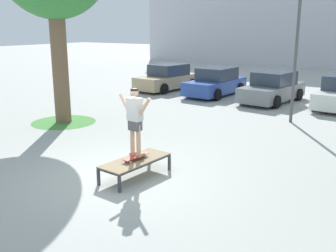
{
  "coord_description": "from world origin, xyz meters",
  "views": [
    {
      "loc": [
        5.98,
        -7.09,
        3.69
      ],
      "look_at": [
        0.33,
        1.73,
        1.0
      ],
      "focal_mm": 41.92,
      "sensor_mm": 36.0,
      "label": 1
    }
  ],
  "objects_px": {
    "skateboard": "(136,157)",
    "skater": "(135,118)",
    "car_blue": "(216,83)",
    "light_post": "(298,22)",
    "car_tan": "(168,78)",
    "car_grey": "(273,88)",
    "skate_box": "(136,161)"
  },
  "relations": [
    {
      "from": "skateboard",
      "to": "skater",
      "type": "relative_size",
      "value": 0.48
    },
    {
      "from": "skateboard",
      "to": "light_post",
      "type": "height_order",
      "value": "light_post"
    },
    {
      "from": "skate_box",
      "to": "skater",
      "type": "relative_size",
      "value": 1.16
    },
    {
      "from": "light_post",
      "to": "skateboard",
      "type": "bearing_deg",
      "value": -101.59
    },
    {
      "from": "skate_box",
      "to": "light_post",
      "type": "distance_m",
      "value": 8.79
    },
    {
      "from": "skateboard",
      "to": "skater",
      "type": "height_order",
      "value": "skater"
    },
    {
      "from": "skate_box",
      "to": "skater",
      "type": "bearing_deg",
      "value": 84.52
    },
    {
      "from": "skate_box",
      "to": "car_grey",
      "type": "distance_m",
      "value": 11.67
    },
    {
      "from": "car_blue",
      "to": "skateboard",
      "type": "bearing_deg",
      "value": -73.24
    },
    {
      "from": "car_blue",
      "to": "light_post",
      "type": "distance_m",
      "value": 7.25
    },
    {
      "from": "skateboard",
      "to": "car_grey",
      "type": "distance_m",
      "value": 11.66
    },
    {
      "from": "car_blue",
      "to": "car_grey",
      "type": "distance_m",
      "value": 3.23
    },
    {
      "from": "skater",
      "to": "car_grey",
      "type": "xyz_separation_m",
      "value": [
        -0.35,
        11.65,
        -0.84
      ]
    },
    {
      "from": "skateboard",
      "to": "car_grey",
      "type": "relative_size",
      "value": 0.19
    },
    {
      "from": "car_tan",
      "to": "skateboard",
      "type": "bearing_deg",
      "value": -60.6
    },
    {
      "from": "skate_box",
      "to": "skater",
      "type": "xyz_separation_m",
      "value": [
        0.0,
        0.02,
        1.12
      ]
    },
    {
      "from": "skateboard",
      "to": "car_grey",
      "type": "bearing_deg",
      "value": 91.74
    },
    {
      "from": "skateboard",
      "to": "car_tan",
      "type": "xyz_separation_m",
      "value": [
        -6.8,
        12.06,
        0.15
      ]
    },
    {
      "from": "car_grey",
      "to": "skater",
      "type": "bearing_deg",
      "value": -88.26
    },
    {
      "from": "skate_box",
      "to": "skateboard",
      "type": "height_order",
      "value": "skateboard"
    },
    {
      "from": "skateboard",
      "to": "car_blue",
      "type": "distance_m",
      "value": 12.42
    },
    {
      "from": "skateboard",
      "to": "skate_box",
      "type": "bearing_deg",
      "value": -95.53
    },
    {
      "from": "skateboard",
      "to": "light_post",
      "type": "distance_m",
      "value": 8.73
    },
    {
      "from": "skater",
      "to": "car_grey",
      "type": "height_order",
      "value": "skater"
    },
    {
      "from": "skater",
      "to": "car_blue",
      "type": "distance_m",
      "value": 12.44
    },
    {
      "from": "car_grey",
      "to": "car_blue",
      "type": "bearing_deg",
      "value": 175.79
    },
    {
      "from": "skate_box",
      "to": "light_post",
      "type": "bearing_deg",
      "value": 78.42
    },
    {
      "from": "skater",
      "to": "car_tan",
      "type": "distance_m",
      "value": 13.87
    },
    {
      "from": "car_tan",
      "to": "car_blue",
      "type": "relative_size",
      "value": 1.02
    },
    {
      "from": "car_tan",
      "to": "car_blue",
      "type": "bearing_deg",
      "value": -3.14
    },
    {
      "from": "skate_box",
      "to": "car_grey",
      "type": "relative_size",
      "value": 0.45
    },
    {
      "from": "skate_box",
      "to": "car_tan",
      "type": "height_order",
      "value": "car_tan"
    }
  ]
}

